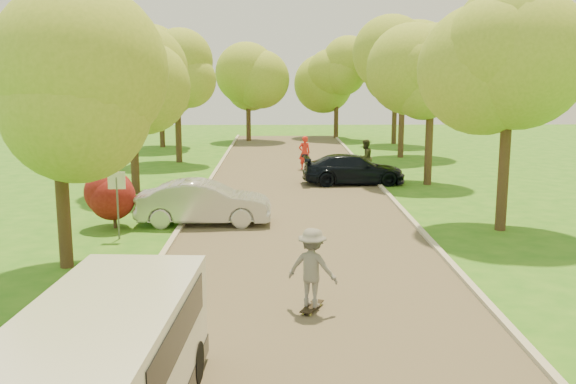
{
  "coord_description": "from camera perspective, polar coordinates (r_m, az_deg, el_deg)",
  "views": [
    {
      "loc": [
        -0.71,
        -15.97,
        5.22
      ],
      "look_at": [
        -0.38,
        5.15,
        1.3
      ],
      "focal_mm": 40.0,
      "sensor_mm": 36.0,
      "label": 1
    }
  ],
  "objects": [
    {
      "name": "red_shrub",
      "position": [
        22.57,
        -15.22,
        -0.38
      ],
      "size": [
        1.7,
        1.7,
        1.95
      ],
      "color": "#382619",
      "rests_on": "ground"
    },
    {
      "name": "skateboarder",
      "position": [
        14.24,
        2.17,
        -6.73
      ],
      "size": [
        1.31,
        1.06,
        1.77
      ],
      "primitive_type": "imported",
      "rotation": [
        0.0,
        0.0,
        2.73
      ],
      "color": "slate",
      "rests_on": "longboard"
    },
    {
      "name": "tree_l_mida",
      "position": [
        17.87,
        -19.41,
        9.77
      ],
      "size": [
        4.71,
        4.6,
        7.39
      ],
      "color": "#382619",
      "rests_on": "ground"
    },
    {
      "name": "tree_r_mida",
      "position": [
        22.35,
        19.69,
        10.73
      ],
      "size": [
        5.13,
        5.0,
        7.95
      ],
      "color": "#382619",
      "rests_on": "ground"
    },
    {
      "name": "silver_sedan",
      "position": [
        22.59,
        -7.47,
        -0.94
      ],
      "size": [
        4.67,
        1.65,
        1.54
      ],
      "primitive_type": "imported",
      "rotation": [
        0.0,
        0.0,
        1.58
      ],
      "color": "#B6B6BB",
      "rests_on": "ground"
    },
    {
      "name": "tree_l_far",
      "position": [
        38.4,
        -9.57,
        10.74
      ],
      "size": [
        4.92,
        4.8,
        7.79
      ],
      "color": "#382619",
      "rests_on": "ground"
    },
    {
      "name": "tree_bg_b",
      "position": [
        48.8,
        9.82,
        10.74
      ],
      "size": [
        5.12,
        5.0,
        7.95
      ],
      "color": "#382619",
      "rests_on": "ground"
    },
    {
      "name": "dark_sedan",
      "position": [
        30.73,
        5.84,
        2.02
      ],
      "size": [
        4.97,
        2.21,
        1.42
      ],
      "primitive_type": "imported",
      "rotation": [
        0.0,
        0.0,
        1.62
      ],
      "color": "black",
      "rests_on": "ground"
    },
    {
      "name": "tree_r_far",
      "position": [
        40.76,
        10.54,
        11.21
      ],
      "size": [
        5.33,
        5.2,
        8.34
      ],
      "color": "#382619",
      "rests_on": "ground"
    },
    {
      "name": "tree_bg_a",
      "position": [
        46.68,
        -11.04,
        10.44
      ],
      "size": [
        5.12,
        5.0,
        7.72
      ],
      "color": "#382619",
      "rests_on": "ground"
    },
    {
      "name": "tree_l_midb",
      "position": [
        28.64,
        -13.37,
        8.97
      ],
      "size": [
        4.3,
        4.2,
        6.62
      ],
      "color": "#382619",
      "rests_on": "ground"
    },
    {
      "name": "street_sign",
      "position": [
        20.93,
        -14.96,
        0.09
      ],
      "size": [
        0.55,
        0.06,
        2.17
      ],
      "color": "#59595E",
      "rests_on": "ground"
    },
    {
      "name": "person_striped",
      "position": [
        35.19,
        1.47,
        3.5
      ],
      "size": [
        0.77,
        0.62,
        1.84
      ],
      "primitive_type": "imported",
      "rotation": [
        0.0,
        0.0,
        3.44
      ],
      "color": "red",
      "rests_on": "ground"
    },
    {
      "name": "minivan",
      "position": [
        9.84,
        -16.01,
        -14.94
      ],
      "size": [
        2.4,
        5.5,
        2.01
      ],
      "rotation": [
        0.0,
        0.0,
        -0.05
      ],
      "color": "white",
      "rests_on": "ground"
    },
    {
      "name": "ground",
      "position": [
        16.82,
        1.58,
        -7.58
      ],
      "size": [
        100.0,
        100.0,
        0.0
      ],
      "primitive_type": "plane",
      "color": "#2A6B19",
      "rests_on": "ground"
    },
    {
      "name": "road",
      "position": [
        24.54,
        0.78,
        -1.75
      ],
      "size": [
        8.0,
        60.0,
        0.01
      ],
      "primitive_type": "cube",
      "color": "#4C4438",
      "rests_on": "ground"
    },
    {
      "name": "tree_r_midb",
      "position": [
        30.85,
        12.98,
        9.62
      ],
      "size": [
        4.51,
        4.4,
        7.01
      ],
      "color": "#382619",
      "rests_on": "ground"
    },
    {
      "name": "curb_left",
      "position": [
        24.75,
        -8.64,
        -1.64
      ],
      "size": [
        0.18,
        60.0,
        0.12
      ],
      "primitive_type": "cube",
      "color": "#B2AD9E",
      "rests_on": "ground"
    },
    {
      "name": "tree_bg_d",
      "position": [
        52.21,
        4.6,
        10.59
      ],
      "size": [
        5.12,
        5.0,
        7.72
      ],
      "color": "#382619",
      "rests_on": "ground"
    },
    {
      "name": "tree_bg_c",
      "position": [
        50.02,
        -3.33,
        10.27
      ],
      "size": [
        4.92,
        4.8,
        7.33
      ],
      "color": "#382619",
      "rests_on": "ground"
    },
    {
      "name": "longboard",
      "position": [
        14.53,
        2.14,
        -10.14
      ],
      "size": [
        0.59,
        0.93,
        0.11
      ],
      "rotation": [
        0.0,
        0.0,
        2.73
      ],
      "color": "black",
      "rests_on": "ground"
    },
    {
      "name": "curb_right",
      "position": [
        24.98,
        10.11,
        -1.57
      ],
      "size": [
        0.18,
        60.0,
        0.12
      ],
      "primitive_type": "cube",
      "color": "#B2AD9E",
      "rests_on": "ground"
    },
    {
      "name": "person_olive",
      "position": [
        33.42,
        6.88,
        3.07
      ],
      "size": [
        1.14,
        1.12,
        1.86
      ],
      "primitive_type": "imported",
      "rotation": [
        0.0,
        0.0,
        3.86
      ],
      "color": "#313520",
      "rests_on": "ground"
    }
  ]
}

